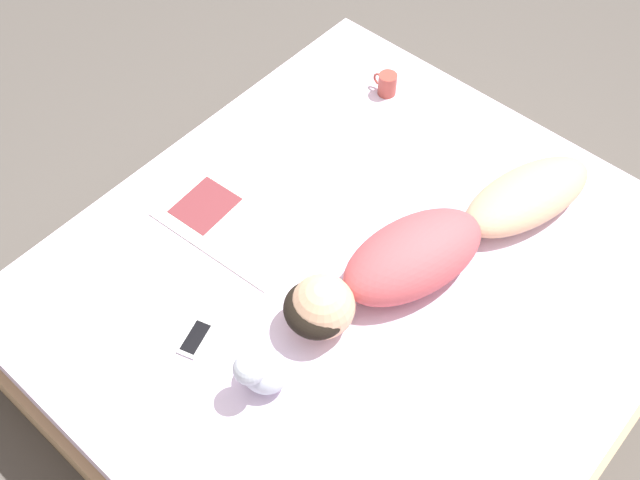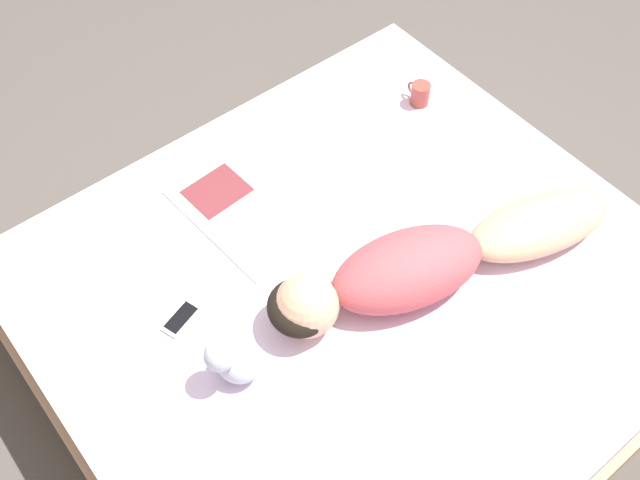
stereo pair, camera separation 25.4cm
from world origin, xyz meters
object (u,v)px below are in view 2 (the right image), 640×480
person (427,263)px  coffee_mug (420,93)px  cell_phone (181,318)px  open_magazine (239,212)px

person → coffee_mug: 0.85m
person → coffee_mug: size_ratio=11.67×
person → cell_phone: bearing=77.8°
person → coffee_mug: (0.63, -0.57, -0.04)m
coffee_mug → cell_phone: 1.31m
open_magazine → cell_phone: same height
person → coffee_mug: person is taller
cell_phone → person: bearing=-135.4°
cell_phone → coffee_mug: bearing=-96.7°
coffee_mug → cell_phone: (-0.25, 1.29, -0.04)m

